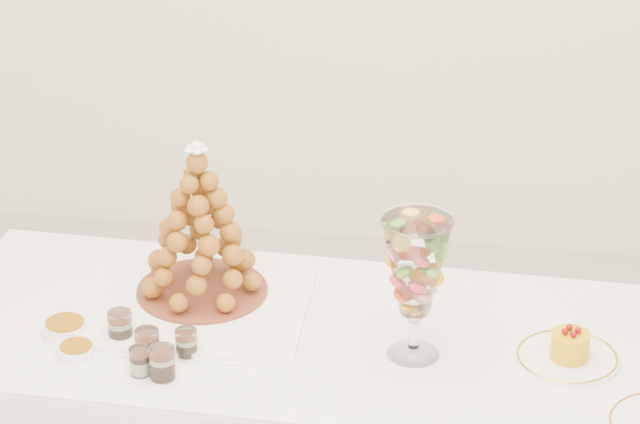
# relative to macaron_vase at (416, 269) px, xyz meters

# --- Properties ---
(lace_tray) EXTENTS (0.55, 0.42, 0.02)m
(lace_tray) POSITION_rel_macaron_vase_xyz_m (-0.54, 0.10, -0.21)
(lace_tray) COLOR white
(lace_tray) RESTS_ON buffet_table
(macaron_vase) EXTENTS (0.16, 0.16, 0.34)m
(macaron_vase) POSITION_rel_macaron_vase_xyz_m (0.00, 0.00, 0.00)
(macaron_vase) COLOR white
(macaron_vase) RESTS_ON buffet_table
(cake_plate) EXTENTS (0.24, 0.24, 0.01)m
(cake_plate) POSITION_rel_macaron_vase_xyz_m (0.35, 0.02, -0.22)
(cake_plate) COLOR white
(cake_plate) RESTS_ON buffet_table
(verrine_a) EXTENTS (0.06, 0.06, 0.08)m
(verrine_a) POSITION_rel_macaron_vase_xyz_m (-0.67, -0.04, -0.18)
(verrine_a) COLOR white
(verrine_a) RESTS_ON buffet_table
(verrine_b) EXTENTS (0.06, 0.06, 0.08)m
(verrine_b) POSITION_rel_macaron_vase_xyz_m (-0.59, -0.11, -0.18)
(verrine_b) COLOR white
(verrine_b) RESTS_ON buffet_table
(verrine_c) EXTENTS (0.06, 0.06, 0.07)m
(verrine_c) POSITION_rel_macaron_vase_xyz_m (-0.51, -0.08, -0.19)
(verrine_c) COLOR white
(verrine_c) RESTS_ON buffet_table
(verrine_d) EXTENTS (0.06, 0.06, 0.06)m
(verrine_d) POSITION_rel_macaron_vase_xyz_m (-0.59, -0.17, -0.19)
(verrine_d) COLOR white
(verrine_d) RESTS_ON buffet_table
(verrine_e) EXTENTS (0.06, 0.06, 0.08)m
(verrine_e) POSITION_rel_macaron_vase_xyz_m (-0.54, -0.18, -0.18)
(verrine_e) COLOR white
(verrine_e) RESTS_ON buffet_table
(ramekin_back) EXTENTS (0.10, 0.10, 0.03)m
(ramekin_back) POSITION_rel_macaron_vase_xyz_m (-0.81, -0.03, -0.21)
(ramekin_back) COLOR white
(ramekin_back) RESTS_ON buffet_table
(ramekin_front) EXTENTS (0.08, 0.08, 0.03)m
(ramekin_front) POSITION_rel_macaron_vase_xyz_m (-0.76, -0.12, -0.21)
(ramekin_front) COLOR white
(ramekin_front) RESTS_ON buffet_table
(croquembouche) EXTENTS (0.32, 0.32, 0.40)m
(croquembouche) POSITION_rel_macaron_vase_xyz_m (-0.53, 0.18, -0.01)
(croquembouche) COLOR brown
(croquembouche) RESTS_ON lace_tray
(mousse_cake) EXTENTS (0.09, 0.09, 0.08)m
(mousse_cake) POSITION_rel_macaron_vase_xyz_m (0.35, 0.02, -0.18)
(mousse_cake) COLOR #D79B0A
(mousse_cake) RESTS_ON cake_plate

